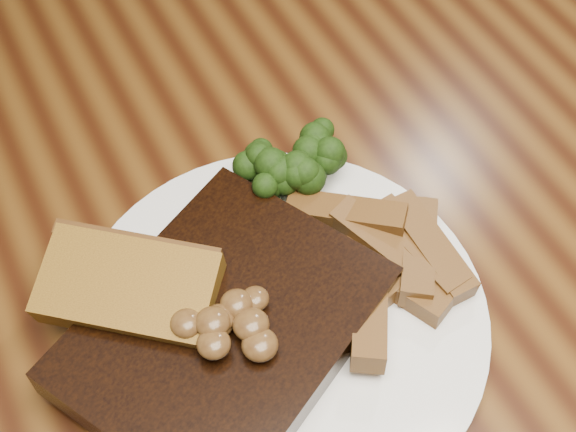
# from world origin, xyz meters

# --- Properties ---
(dining_table) EXTENTS (1.60, 0.90, 0.75)m
(dining_table) POSITION_xyz_m (0.00, 0.00, 0.66)
(dining_table) COLOR #4F2F0F
(dining_table) RESTS_ON ground
(plate) EXTENTS (0.32, 0.32, 0.01)m
(plate) POSITION_xyz_m (-0.03, -0.04, 0.76)
(plate) COLOR white
(plate) RESTS_ON dining_table
(steak) EXTENTS (0.24, 0.22, 0.03)m
(steak) POSITION_xyz_m (-0.07, -0.04, 0.78)
(steak) COLOR black
(steak) RESTS_ON plate
(steak_bone) EXTENTS (0.14, 0.08, 0.02)m
(steak_bone) POSITION_xyz_m (-0.07, -0.11, 0.77)
(steak_bone) COLOR beige
(steak_bone) RESTS_ON plate
(mushroom_pile) EXTENTS (0.06, 0.06, 0.03)m
(mushroom_pile) POSITION_xyz_m (-0.07, -0.04, 0.80)
(mushroom_pile) COLOR brown
(mushroom_pile) RESTS_ON steak
(garlic_bread) EXTENTS (0.12, 0.11, 0.02)m
(garlic_bread) POSITION_xyz_m (-0.11, 0.00, 0.77)
(garlic_bread) COLOR #8C6219
(garlic_bread) RESTS_ON plate
(potato_wedges) EXTENTS (0.11, 0.11, 0.02)m
(potato_wedges) POSITION_xyz_m (0.05, -0.04, 0.77)
(potato_wedges) COLOR brown
(potato_wedges) RESTS_ON plate
(broccoli_cluster) EXTENTS (0.07, 0.07, 0.04)m
(broccoli_cluster) POSITION_xyz_m (0.03, 0.04, 0.78)
(broccoli_cluster) COLOR #1C3A0D
(broccoli_cluster) RESTS_ON plate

